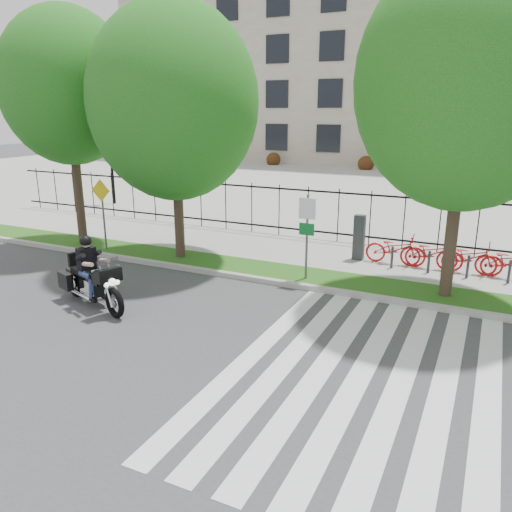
% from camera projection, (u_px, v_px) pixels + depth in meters
% --- Properties ---
extents(ground, '(120.00, 120.00, 0.00)m').
position_uv_depth(ground, '(169.00, 333.00, 11.48)').
color(ground, '#3C3D3F').
rests_on(ground, ground).
extents(curb, '(60.00, 0.20, 0.15)m').
position_uv_depth(curb, '(249.00, 278.00, 15.00)').
color(curb, '#A19F97').
rests_on(curb, ground).
extents(grass_verge, '(60.00, 1.50, 0.15)m').
position_uv_depth(grass_verge, '(261.00, 270.00, 15.74)').
color(grass_verge, '#1D4912').
rests_on(grass_verge, ground).
extents(sidewalk, '(60.00, 3.50, 0.15)m').
position_uv_depth(sidewalk, '(290.00, 251.00, 17.90)').
color(sidewalk, '#9C9992').
rests_on(sidewalk, ground).
extents(plaza, '(80.00, 34.00, 0.10)m').
position_uv_depth(plaza, '(389.00, 186.00, 33.08)').
color(plaza, '#9C9992').
rests_on(plaza, ground).
extents(crosswalk_stripes, '(5.70, 8.00, 0.01)m').
position_uv_depth(crosswalk_stripes, '(379.00, 380.00, 9.47)').
color(crosswalk_stripes, silver).
rests_on(crosswalk_stripes, ground).
extents(iron_fence, '(30.00, 0.06, 2.00)m').
position_uv_depth(iron_fence, '(308.00, 213.00, 19.11)').
color(iron_fence, black).
rests_on(iron_fence, sidewalk).
extents(office_building, '(60.00, 21.90, 20.15)m').
position_uv_depth(office_building, '(439.00, 55.00, 47.51)').
color(office_building, '#9F9280').
rests_on(office_building, ground).
extents(lamp_post_left, '(1.06, 0.70, 4.25)m').
position_uv_depth(lamp_post_left, '(110.00, 144.00, 25.95)').
color(lamp_post_left, black).
rests_on(lamp_post_left, ground).
extents(street_tree_0, '(4.64, 4.64, 8.22)m').
position_uv_depth(street_tree_0, '(68.00, 87.00, 17.23)').
color(street_tree_0, '#34251C').
rests_on(street_tree_0, grass_verge).
extents(street_tree_1, '(5.35, 5.35, 8.10)m').
position_uv_depth(street_tree_1, '(174.00, 102.00, 15.56)').
color(street_tree_1, '#34251C').
rests_on(street_tree_1, grass_verge).
extents(street_tree_2, '(5.45, 5.45, 8.58)m').
position_uv_depth(street_tree_2, '(469.00, 81.00, 11.90)').
color(street_tree_2, '#34251C').
rests_on(street_tree_2, grass_verge).
extents(sign_pole_regulatory, '(0.50, 0.09, 2.50)m').
position_uv_depth(sign_pole_regulatory, '(307.00, 226.00, 14.27)').
color(sign_pole_regulatory, '#59595B').
rests_on(sign_pole_regulatory, grass_verge).
extents(sign_pole_warning, '(0.78, 0.09, 2.49)m').
position_uv_depth(sign_pole_warning, '(102.00, 205.00, 17.43)').
color(sign_pole_warning, '#59595B').
rests_on(sign_pole_warning, grass_verge).
extents(motorcycle_rider, '(2.80, 1.42, 2.25)m').
position_uv_depth(motorcycle_rider, '(92.00, 279.00, 12.87)').
color(motorcycle_rider, black).
rests_on(motorcycle_rider, ground).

